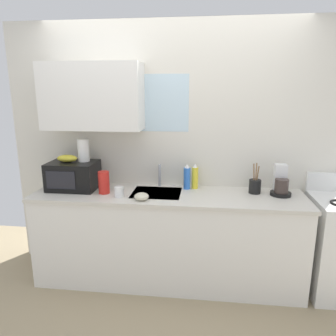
% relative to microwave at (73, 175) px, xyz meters
% --- Properties ---
extents(kitchen_wall_assembly, '(3.32, 0.42, 2.50)m').
position_rel_microwave_xyz_m(kitchen_wall_assembly, '(0.81, 0.26, 0.32)').
color(kitchen_wall_assembly, silver).
rests_on(kitchen_wall_assembly, ground).
extents(counter_unit, '(2.55, 0.63, 0.90)m').
position_rel_microwave_xyz_m(counter_unit, '(0.94, -0.05, -0.58)').
color(counter_unit, white).
rests_on(counter_unit, ground).
extents(sink_faucet, '(0.03, 0.03, 0.23)m').
position_rel_microwave_xyz_m(sink_faucet, '(0.83, 0.19, -0.02)').
color(sink_faucet, '#B2B5BA').
rests_on(sink_faucet, counter_unit).
extents(microwave, '(0.46, 0.35, 0.27)m').
position_rel_microwave_xyz_m(microwave, '(0.00, 0.00, 0.00)').
color(microwave, black).
rests_on(microwave, counter_unit).
extents(banana_bunch, '(0.20, 0.11, 0.07)m').
position_rel_microwave_xyz_m(banana_bunch, '(-0.05, 0.00, 0.17)').
color(banana_bunch, gold).
rests_on(banana_bunch, microwave).
extents(paper_towel_roll, '(0.11, 0.11, 0.22)m').
position_rel_microwave_xyz_m(paper_towel_roll, '(0.10, 0.05, 0.24)').
color(paper_towel_roll, white).
rests_on(paper_towel_roll, microwave).
extents(coffee_maker, '(0.19, 0.21, 0.28)m').
position_rel_microwave_xyz_m(coffee_maker, '(1.98, 0.06, -0.03)').
color(coffee_maker, black).
rests_on(coffee_maker, counter_unit).
extents(dish_soap_bottle_blue, '(0.07, 0.07, 0.25)m').
position_rel_microwave_xyz_m(dish_soap_bottle_blue, '(1.11, 0.13, -0.02)').
color(dish_soap_bottle_blue, blue).
rests_on(dish_soap_bottle_blue, counter_unit).
extents(dish_soap_bottle_yellow, '(0.06, 0.06, 0.25)m').
position_rel_microwave_xyz_m(dish_soap_bottle_yellow, '(1.19, 0.15, -0.02)').
color(dish_soap_bottle_yellow, yellow).
rests_on(dish_soap_bottle_yellow, counter_unit).
extents(cereal_canister, '(0.10, 0.10, 0.21)m').
position_rel_microwave_xyz_m(cereal_canister, '(0.34, -0.10, -0.03)').
color(cereal_canister, red).
rests_on(cereal_canister, counter_unit).
extents(mug_white, '(0.08, 0.08, 0.09)m').
position_rel_microwave_xyz_m(mug_white, '(0.51, -0.19, -0.09)').
color(mug_white, white).
rests_on(mug_white, counter_unit).
extents(utensil_crock, '(0.11, 0.11, 0.30)m').
position_rel_microwave_xyz_m(utensil_crock, '(1.75, 0.07, -0.06)').
color(utensil_crock, black).
rests_on(utensil_crock, counter_unit).
extents(small_bowl, '(0.13, 0.13, 0.06)m').
position_rel_microwave_xyz_m(small_bowl, '(0.73, -0.25, -0.10)').
color(small_bowl, beige).
rests_on(small_bowl, counter_unit).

